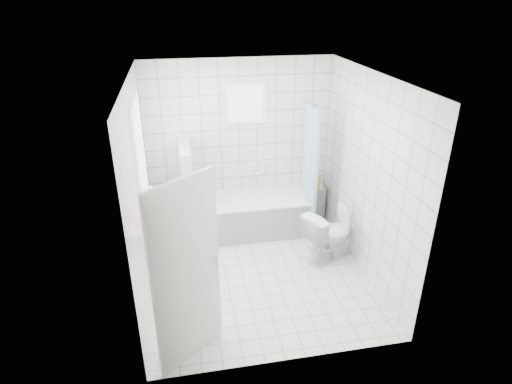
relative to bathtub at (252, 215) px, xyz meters
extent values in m
plane|color=white|center=(-0.12, -1.13, -0.29)|extent=(3.00, 3.00, 0.00)
plane|color=white|center=(-0.12, -1.13, 2.31)|extent=(3.00, 3.00, 0.00)
cube|color=white|center=(-0.12, 0.37, 1.01)|extent=(2.80, 0.02, 2.60)
cube|color=white|center=(-0.12, -2.62, 1.01)|extent=(2.80, 0.02, 2.60)
cube|color=white|center=(-1.52, -1.13, 1.01)|extent=(0.02, 3.00, 2.60)
cube|color=white|center=(1.28, -1.13, 1.01)|extent=(0.02, 3.00, 2.60)
cube|color=white|center=(-1.47, -0.83, 1.31)|extent=(0.01, 0.90, 1.40)
cube|color=white|center=(-0.02, 0.33, 1.66)|extent=(0.50, 0.01, 0.50)
cube|color=white|center=(-1.43, -0.83, 0.57)|extent=(0.18, 1.02, 0.08)
cube|color=silver|center=(-1.05, -2.36, 0.71)|extent=(0.66, 0.52, 2.00)
cube|color=white|center=(0.00, 0.00, -0.02)|extent=(1.76, 0.75, 0.55)
cube|color=white|center=(0.00, 0.00, 0.27)|extent=(1.78, 0.77, 0.03)
cube|color=white|center=(-0.96, -0.05, 0.46)|extent=(0.15, 0.85, 1.50)
cube|color=white|center=(1.04, 0.25, -0.02)|extent=(0.40, 0.24, 0.55)
imported|color=white|center=(0.91, -0.94, 0.08)|extent=(0.84, 0.68, 0.75)
cylinder|color=silver|center=(0.83, -0.03, 1.71)|extent=(0.02, 0.80, 0.02)
cube|color=silver|center=(0.10, 0.33, 0.56)|extent=(0.18, 0.06, 0.06)
imported|color=white|center=(-1.42, -0.72, 0.77)|extent=(0.17, 0.17, 0.32)
imported|color=#DB55B1|center=(-1.42, -1.19, 0.77)|extent=(0.13, 0.13, 0.33)
imported|color=#31BDDE|center=(-1.42, -1.04, 0.71)|extent=(0.09, 0.09, 0.20)
imported|color=#B65BAD|center=(-1.42, -0.55, 0.69)|extent=(0.11, 0.10, 0.17)
cylinder|color=blue|center=(1.08, 0.28, 0.38)|extent=(0.06, 0.06, 0.24)
cylinder|color=yellow|center=(1.10, 0.17, 0.38)|extent=(0.06, 0.06, 0.24)
cylinder|color=#EE4D1C|center=(1.02, 0.27, 0.36)|extent=(0.06, 0.06, 0.20)
camera|label=1|loc=(-1.03, -5.74, 3.16)|focal=30.00mm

